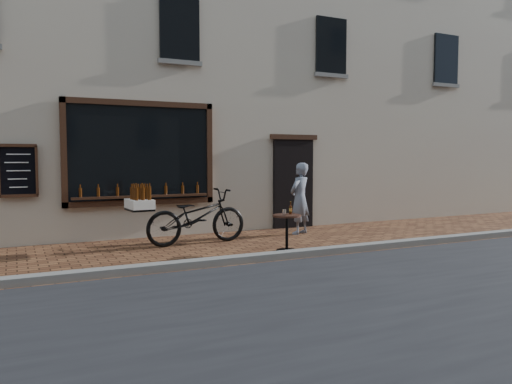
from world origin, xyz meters
name	(u,v)px	position (x,y,z in m)	size (l,w,h in m)	color
ground	(299,260)	(0.00, 0.00, 0.00)	(90.00, 90.00, 0.00)	#4C2A18
kerb	(293,254)	(0.00, 0.20, 0.06)	(90.00, 0.25, 0.12)	slate
shop_building	(181,42)	(0.00, 6.50, 5.00)	(28.00, 6.20, 10.00)	#C3B499
cargo_bicycle	(195,216)	(-1.11, 2.23, 0.57)	(2.49, 0.90, 1.20)	black
bistro_table	(287,225)	(0.19, 0.75, 0.49)	(0.54, 0.54, 0.92)	black
pedestrian	(300,198)	(1.51, 2.49, 0.82)	(0.60, 0.39, 1.64)	slate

